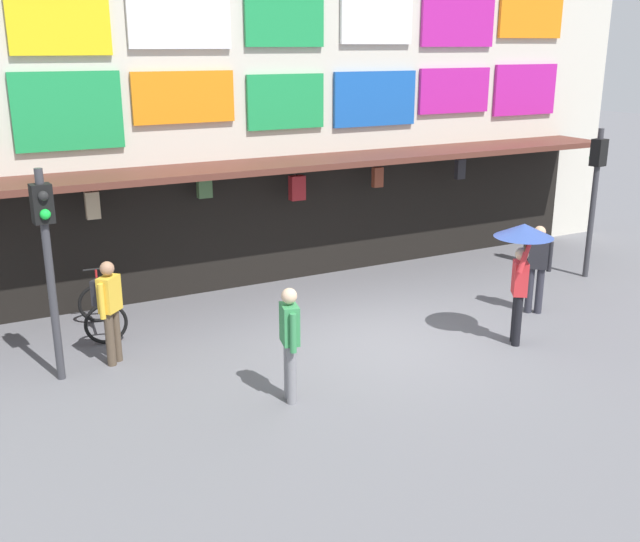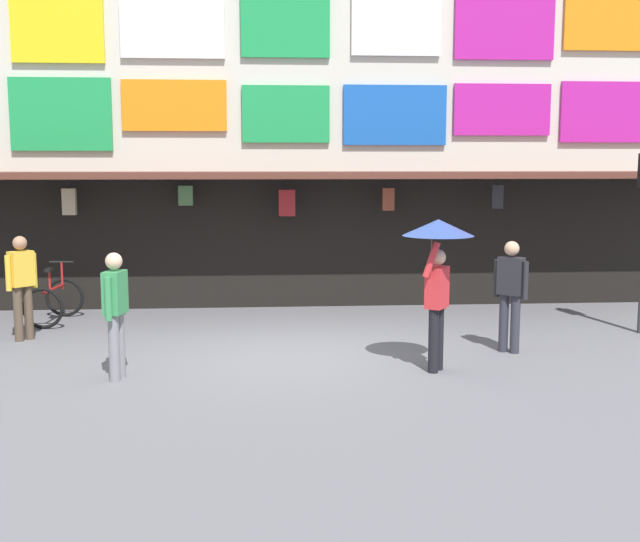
# 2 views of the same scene
# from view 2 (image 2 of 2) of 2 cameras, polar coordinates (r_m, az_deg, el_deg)

# --- Properties ---
(ground_plane) EXTENTS (80.00, 80.00, 0.00)m
(ground_plane) POSITION_cam_2_polar(r_m,az_deg,el_deg) (11.78, -1.78, -6.08)
(ground_plane) COLOR slate
(shopfront) EXTENTS (18.00, 2.60, 8.00)m
(shopfront) POSITION_cam_2_polar(r_m,az_deg,el_deg) (16.04, -2.55, 11.87)
(shopfront) COLOR beige
(shopfront) RESTS_ON ground
(bicycle_parked) EXTENTS (0.82, 1.22, 1.05)m
(bicycle_parked) POSITION_cam_2_polar(r_m,az_deg,el_deg) (14.83, -18.63, -2.04)
(bicycle_parked) COLOR black
(bicycle_parked) RESTS_ON ground
(pedestrian_in_white) EXTENTS (0.47, 0.47, 1.68)m
(pedestrian_in_white) POSITION_cam_2_polar(r_m,az_deg,el_deg) (13.45, -20.76, -0.58)
(pedestrian_in_white) COLOR brown
(pedestrian_in_white) RESTS_ON ground
(pedestrian_in_black) EXTENTS (0.43, 0.40, 1.68)m
(pedestrian_in_black) POSITION_cam_2_polar(r_m,az_deg,el_deg) (12.10, 13.57, -1.35)
(pedestrian_in_black) COLOR #2D2D38
(pedestrian_in_black) RESTS_ON ground
(pedestrian_in_purple) EXTENTS (0.29, 0.52, 1.68)m
(pedestrian_in_purple) POSITION_cam_2_polar(r_m,az_deg,el_deg) (10.63, -14.53, -2.63)
(pedestrian_in_purple) COLOR gray
(pedestrian_in_purple) RESTS_ON ground
(pedestrian_with_umbrella) EXTENTS (0.96, 0.96, 2.08)m
(pedestrian_with_umbrella) POSITION_cam_2_polar(r_m,az_deg,el_deg) (10.72, 8.49, 1.37)
(pedestrian_with_umbrella) COLOR black
(pedestrian_with_umbrella) RESTS_ON ground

